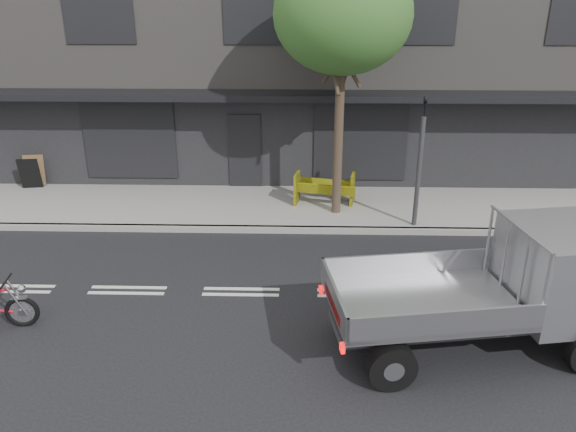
{
  "coord_description": "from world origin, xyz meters",
  "views": [
    {
      "loc": [
        1.26,
        -10.23,
        5.96
      ],
      "look_at": [
        0.97,
        0.5,
        1.53
      ],
      "focal_mm": 35.0,
      "sensor_mm": 36.0,
      "label": 1
    }
  ],
  "objects_px": {
    "traffic_light_pole": "(419,170)",
    "construction_barrier": "(325,191)",
    "street_tree": "(343,15)",
    "flatbed_ute": "(539,277)",
    "sandwich_board": "(30,174)"
  },
  "relations": [
    {
      "from": "street_tree",
      "to": "sandwich_board",
      "type": "height_order",
      "value": "street_tree"
    },
    {
      "from": "construction_barrier",
      "to": "sandwich_board",
      "type": "distance_m",
      "value": 9.05
    },
    {
      "from": "flatbed_ute",
      "to": "construction_barrier",
      "type": "relative_size",
      "value": 3.07
    },
    {
      "from": "street_tree",
      "to": "sandwich_board",
      "type": "xyz_separation_m",
      "value": [
        -9.26,
        1.66,
        -4.64
      ]
    },
    {
      "from": "traffic_light_pole",
      "to": "sandwich_board",
      "type": "bearing_deg",
      "value": 167.43
    },
    {
      "from": "street_tree",
      "to": "construction_barrier",
      "type": "bearing_deg",
      "value": 127.58
    },
    {
      "from": "street_tree",
      "to": "traffic_light_pole",
      "type": "distance_m",
      "value": 4.23
    },
    {
      "from": "street_tree",
      "to": "flatbed_ute",
      "type": "xyz_separation_m",
      "value": [
        3.16,
        -5.81,
        -3.96
      ]
    },
    {
      "from": "sandwich_board",
      "to": "street_tree",
      "type": "bearing_deg",
      "value": -18.26
    },
    {
      "from": "street_tree",
      "to": "construction_barrier",
      "type": "distance_m",
      "value": 4.68
    },
    {
      "from": "construction_barrier",
      "to": "sandwich_board",
      "type": "relative_size",
      "value": 1.75
    },
    {
      "from": "traffic_light_pole",
      "to": "street_tree",
      "type": "bearing_deg",
      "value": 156.97
    },
    {
      "from": "street_tree",
      "to": "traffic_light_pole",
      "type": "relative_size",
      "value": 1.93
    },
    {
      "from": "flatbed_ute",
      "to": "construction_barrier",
      "type": "distance_m",
      "value": 7.12
    },
    {
      "from": "traffic_light_pole",
      "to": "construction_barrier",
      "type": "distance_m",
      "value": 2.8
    }
  ]
}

